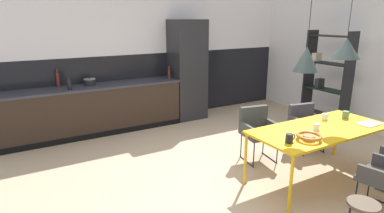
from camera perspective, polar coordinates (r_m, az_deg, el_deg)
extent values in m
plane|color=tan|center=(4.54, 9.88, -12.16)|extent=(8.59, 8.59, 0.00)
cube|color=black|center=(6.86, -6.73, 3.75)|extent=(6.61, 0.12, 1.40)
cube|color=white|center=(6.71, -7.12, 15.52)|extent=(6.61, 0.12, 1.40)
cube|color=#31231B|center=(6.16, -17.80, -0.79)|extent=(3.40, 0.60, 0.87)
cube|color=#33333C|center=(6.06, -18.16, 3.34)|extent=(3.43, 0.63, 0.04)
cube|color=black|center=(6.00, -16.86, -5.04)|extent=(3.40, 0.01, 0.10)
cube|color=#232326|center=(6.74, -0.86, 6.61)|extent=(0.68, 0.60, 2.08)
cube|color=#E5A311|center=(4.42, 22.24, -3.82)|extent=(1.90, 0.85, 0.03)
cylinder|color=gold|center=(4.18, 9.63, -9.34)|extent=(0.04, 0.04, 0.70)
cylinder|color=orange|center=(5.45, 24.64, -4.57)|extent=(0.04, 0.04, 0.70)
cylinder|color=#ECA80D|center=(3.69, 17.42, -13.44)|extent=(0.04, 0.04, 0.70)
cube|color=#3C3C3C|center=(4.85, 12.14, -4.87)|extent=(0.55, 0.54, 0.06)
cube|color=#3B3C37|center=(4.94, 11.06, -1.90)|extent=(0.46, 0.16, 0.35)
cube|color=#413D39|center=(4.93, 14.39, -3.43)|extent=(0.12, 0.42, 0.14)
cube|color=#394139|center=(4.70, 9.93, -4.09)|extent=(0.12, 0.42, 0.14)
cylinder|color=black|center=(4.89, 15.18, -7.78)|extent=(0.02, 0.02, 0.40)
cylinder|color=black|center=(4.68, 11.12, -8.58)|extent=(0.02, 0.02, 0.40)
cylinder|color=black|center=(5.18, 12.78, -6.28)|extent=(0.02, 0.02, 0.40)
cylinder|color=black|center=(4.98, 8.87, -6.95)|extent=(0.02, 0.02, 0.40)
cylinder|color=black|center=(5.11, 13.80, -8.99)|extent=(0.09, 0.41, 0.02)
cylinder|color=black|center=(4.91, 9.85, -9.79)|extent=(0.09, 0.41, 0.02)
cube|color=#3C3C3C|center=(4.13, 31.40, -11.01)|extent=(0.56, 0.55, 0.06)
cube|color=#403B37|center=(3.90, 30.61, -10.83)|extent=(0.13, 0.42, 0.14)
cylinder|color=black|center=(4.10, 27.50, -14.06)|extent=(0.02, 0.02, 0.37)
cylinder|color=black|center=(4.44, 29.43, -12.00)|extent=(0.02, 0.02, 0.37)
cylinder|color=black|center=(4.48, 31.46, -14.67)|extent=(0.10, 0.41, 0.02)
cube|color=#3C3C3C|center=(5.46, 20.23, -3.51)|extent=(0.56, 0.54, 0.06)
cube|color=#423B42|center=(5.55, 19.11, -1.08)|extent=(0.46, 0.16, 0.31)
cube|color=#413B39|center=(5.57, 22.08, -2.24)|extent=(0.12, 0.42, 0.14)
cube|color=#3D383A|center=(5.29, 18.48, -2.79)|extent=(0.12, 0.42, 0.14)
cylinder|color=black|center=(5.52, 22.88, -5.93)|extent=(0.02, 0.02, 0.37)
cylinder|color=black|center=(5.27, 19.62, -6.61)|extent=(0.02, 0.02, 0.37)
cylinder|color=black|center=(5.79, 20.38, -4.70)|extent=(0.02, 0.02, 0.37)
cylinder|color=black|center=(5.55, 17.18, -5.28)|extent=(0.02, 0.02, 0.37)
cylinder|color=black|center=(5.71, 21.42, -6.96)|extent=(0.09, 0.41, 0.02)
cylinder|color=black|center=(5.47, 18.21, -7.65)|extent=(0.09, 0.41, 0.02)
cylinder|color=black|center=(4.69, 30.65, -10.59)|extent=(0.02, 0.02, 0.40)
cylinder|color=#B2662D|center=(3.94, 20.41, -5.29)|extent=(0.14, 0.14, 0.06)
torus|color=#B5672C|center=(3.93, 20.44, -5.03)|extent=(0.30, 0.30, 0.04)
cube|color=white|center=(4.79, 28.91, -2.89)|extent=(0.15, 0.20, 0.01)
cube|color=white|center=(4.92, 29.84, -2.58)|extent=(0.15, 0.20, 0.01)
cube|color=beige|center=(4.85, 29.39, -2.64)|extent=(0.01, 0.21, 0.00)
cylinder|color=#5B8456|center=(4.96, 26.02, -1.36)|extent=(0.09, 0.09, 0.11)
torus|color=#5B8456|center=(5.01, 26.39, -1.20)|extent=(0.07, 0.01, 0.07)
cylinder|color=white|center=(4.78, 22.90, -1.70)|extent=(0.08, 0.08, 0.09)
torus|color=white|center=(4.81, 23.26, -1.56)|extent=(0.06, 0.01, 0.06)
cylinder|color=white|center=(4.28, 21.55, -3.48)|extent=(0.08, 0.08, 0.09)
torus|color=white|center=(4.32, 21.98, -3.30)|extent=(0.06, 0.01, 0.06)
cylinder|color=black|center=(3.77, 17.22, -5.52)|extent=(0.09, 0.09, 0.11)
torus|color=black|center=(3.80, 17.80, -5.27)|extent=(0.07, 0.01, 0.07)
cylinder|color=black|center=(6.11, -17.98, 4.18)|extent=(0.21, 0.21, 0.11)
cylinder|color=gray|center=(6.10, -18.03, 4.75)|extent=(0.21, 0.21, 0.01)
sphere|color=black|center=(6.10, -18.05, 4.91)|extent=(0.02, 0.02, 0.02)
cylinder|color=maroon|center=(6.52, -4.17, 5.90)|extent=(0.06, 0.06, 0.18)
cylinder|color=maroon|center=(6.50, -4.19, 7.01)|extent=(0.03, 0.03, 0.07)
cylinder|color=black|center=(5.83, -21.30, 3.83)|extent=(0.07, 0.07, 0.21)
cylinder|color=black|center=(5.81, -21.43, 5.13)|extent=(0.03, 0.03, 0.06)
cylinder|color=maroon|center=(6.14, -23.09, 4.43)|extent=(0.06, 0.06, 0.25)
cylinder|color=maroon|center=(6.12, -23.25, 5.90)|extent=(0.02, 0.02, 0.07)
cylinder|color=#4C3D2D|center=(3.44, 28.63, -15.26)|extent=(0.29, 0.29, 0.03)
cube|color=black|center=(6.93, 20.37, 5.04)|extent=(0.30, 0.03, 1.88)
cube|color=black|center=(6.41, 26.31, 3.62)|extent=(0.30, 0.03, 1.88)
cube|color=black|center=(6.81, 22.61, -1.34)|extent=(0.30, 0.85, 0.02)
cube|color=black|center=(6.69, 23.06, 2.85)|extent=(0.30, 0.85, 0.02)
cube|color=#262628|center=(6.77, 22.05, 3.96)|extent=(0.18, 0.10, 0.18)
cube|color=black|center=(6.61, 23.53, 7.17)|extent=(0.30, 0.85, 0.02)
cube|color=beige|center=(6.78, 21.64, 8.33)|extent=(0.18, 0.10, 0.16)
cube|color=black|center=(6.57, 24.02, 11.58)|extent=(0.30, 0.85, 0.02)
cylinder|color=black|center=(3.91, 20.82, 17.19)|extent=(0.01, 0.01, 0.96)
cone|color=#2C3734|center=(3.94, 19.94, 8.08)|extent=(0.29, 0.29, 0.29)
cylinder|color=black|center=(4.54, 27.00, 16.62)|extent=(0.01, 0.01, 0.89)
cone|color=#2C3734|center=(4.55, 26.10, 9.40)|extent=(0.36, 0.36, 0.26)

